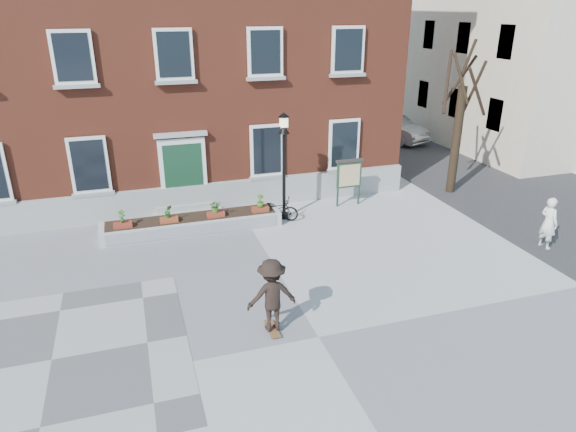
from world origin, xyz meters
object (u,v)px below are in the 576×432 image
object	(u,v)px
bicycle	(276,209)
parked_car	(391,127)
bystander	(548,223)
skateboarder	(272,295)
notice_board	(349,175)
lamp_post	(284,152)

from	to	relation	value
bicycle	parked_car	size ratio (longest dim) A/B	0.36
bystander	skateboarder	size ratio (longest dim) A/B	0.90
bicycle	bystander	size ratio (longest dim) A/B	0.96
bicycle	notice_board	world-z (taller)	notice_board
bystander	bicycle	bearing A→B (deg)	51.94
notice_board	bystander	bearing A→B (deg)	-49.94
skateboarder	lamp_post	bearing A→B (deg)	70.54
lamp_post	notice_board	size ratio (longest dim) A/B	2.10
parked_car	bystander	distance (m)	14.51
lamp_post	skateboarder	xyz separation A→B (m)	(-2.39, -6.75, -1.54)
skateboarder	parked_car	bearing A→B (deg)	53.91
skateboarder	bicycle	bearing A→B (deg)	72.93
bicycle	lamp_post	world-z (taller)	lamp_post
parked_car	lamp_post	distance (m)	13.43
lamp_post	skateboarder	bearing A→B (deg)	-109.46
bystander	lamp_post	distance (m)	9.05
bicycle	notice_board	bearing A→B (deg)	-50.97
notice_board	lamp_post	bearing A→B (deg)	-169.86
lamp_post	bystander	bearing A→B (deg)	-33.84
bystander	notice_board	xyz separation A→B (m)	(-4.58, 5.45, 0.40)
bicycle	parked_car	distance (m)	13.60
lamp_post	skateboarder	world-z (taller)	lamp_post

